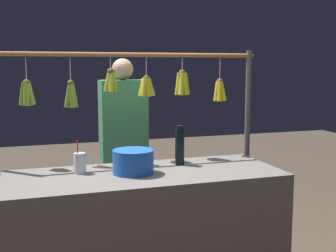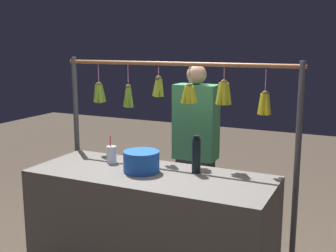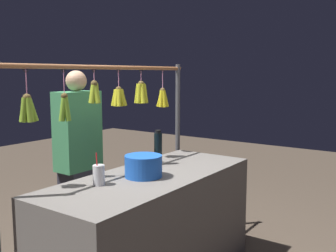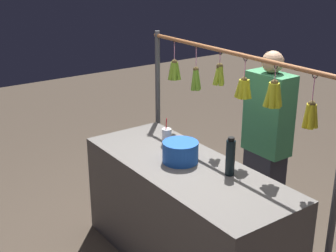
% 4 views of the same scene
% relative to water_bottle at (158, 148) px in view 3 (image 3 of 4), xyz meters
% --- Properties ---
extents(market_counter, '(1.79, 0.70, 0.83)m').
position_rel_water_bottle_xyz_m(market_counter, '(0.30, 0.16, -0.55)').
color(market_counter, '#66605B').
rests_on(market_counter, ground).
extents(display_rack, '(1.99, 0.12, 1.64)m').
position_rel_water_bottle_xyz_m(display_rack, '(0.28, -0.26, 0.22)').
color(display_rack, '#4C4C51').
rests_on(display_rack, ground).
extents(water_bottle, '(0.06, 0.06, 0.28)m').
position_rel_water_bottle_xyz_m(water_bottle, '(0.00, 0.00, 0.00)').
color(water_bottle, black).
rests_on(water_bottle, market_counter).
extents(blue_bucket, '(0.26, 0.26, 0.15)m').
position_rel_water_bottle_xyz_m(blue_bucket, '(0.37, 0.15, -0.06)').
color(blue_bucket, blue).
rests_on(blue_bucket, market_counter).
extents(drink_cup, '(0.08, 0.08, 0.22)m').
position_rel_water_bottle_xyz_m(drink_cup, '(0.70, 0.04, -0.07)').
color(drink_cup, silver).
rests_on(drink_cup, market_counter).
extents(vendor_person, '(0.38, 0.20, 1.58)m').
position_rel_water_bottle_xyz_m(vendor_person, '(0.26, -0.64, -0.18)').
color(vendor_person, '#2D2D38').
rests_on(vendor_person, ground).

